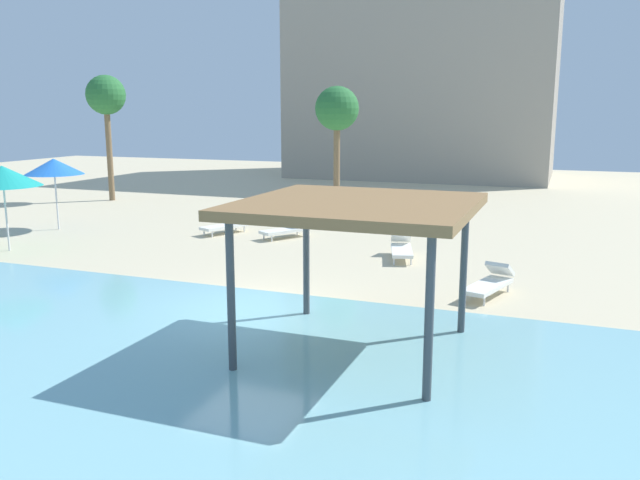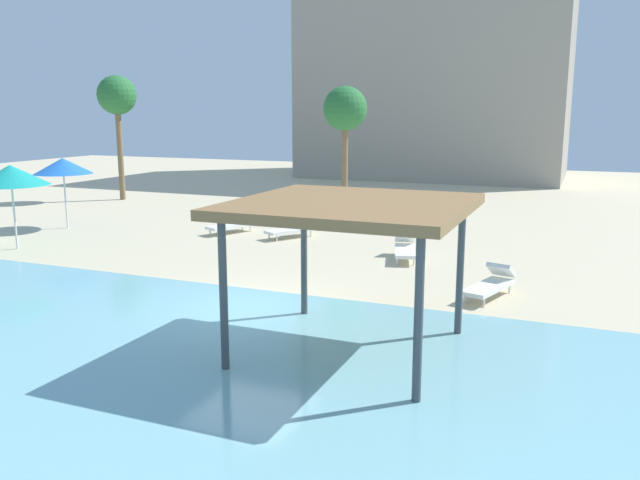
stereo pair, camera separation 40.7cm
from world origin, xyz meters
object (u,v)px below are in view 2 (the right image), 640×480
object	(u,v)px
lounge_chair_1	(294,228)
palm_tree_0	(117,98)
beach_umbrella_teal_3	(11,175)
beach_umbrella_blue_2	(63,166)
lounge_chair_6	(491,283)
palm_tree_1	(345,111)
lounge_chair_4	(234,224)
shade_pavilion	(351,211)
lounge_chair_5	(405,248)

from	to	relation	value
lounge_chair_1	palm_tree_0	bearing A→B (deg)	-85.15
beach_umbrella_teal_3	lounge_chair_1	size ratio (longest dim) A/B	1.39
lounge_chair_1	beach_umbrella_blue_2	bearing A→B (deg)	-49.13
lounge_chair_6	palm_tree_1	size ratio (longest dim) A/B	0.37
beach_umbrella_teal_3	palm_tree_1	size ratio (longest dim) A/B	0.50
lounge_chair_4	palm_tree_1	bearing A→B (deg)	-173.48
beach_umbrella_blue_2	palm_tree_0	distance (m)	8.60
shade_pavilion	palm_tree_1	bearing A→B (deg)	110.75
lounge_chair_4	palm_tree_0	world-z (taller)	palm_tree_0
palm_tree_0	lounge_chair_4	bearing A→B (deg)	-30.71
beach_umbrella_blue_2	palm_tree_0	size ratio (longest dim) A/B	0.43
beach_umbrella_blue_2	lounge_chair_4	xyz separation A→B (m)	(6.31, 1.62, -2.02)
beach_umbrella_blue_2	beach_umbrella_teal_3	world-z (taller)	beach_umbrella_teal_3
lounge_chair_5	lounge_chair_6	distance (m)	4.35
beach_umbrella_teal_3	lounge_chair_5	distance (m)	12.55
shade_pavilion	lounge_chair_1	xyz separation A→B (m)	(-5.57, 9.61, -2.29)
lounge_chair_5	beach_umbrella_teal_3	bearing A→B (deg)	-89.99
beach_umbrella_teal_3	palm_tree_0	world-z (taller)	palm_tree_0
beach_umbrella_teal_3	lounge_chair_4	bearing A→B (deg)	45.89
lounge_chair_4	shade_pavilion	bearing A→B (deg)	63.23
shade_pavilion	lounge_chair_1	bearing A→B (deg)	120.09
beach_umbrella_teal_3	lounge_chair_5	size ratio (longest dim) A/B	1.36
lounge_chair_4	lounge_chair_6	xyz separation A→B (m)	(9.85, -4.94, 0.00)
lounge_chair_4	palm_tree_0	bearing A→B (deg)	-97.19
lounge_chair_4	lounge_chair_6	world-z (taller)	same
beach_umbrella_blue_2	lounge_chair_1	xyz separation A→B (m)	(8.72, 1.63, -2.02)
beach_umbrella_teal_3	palm_tree_0	bearing A→B (deg)	113.37
shade_pavilion	beach_umbrella_blue_2	world-z (taller)	shade_pavilion
shade_pavilion	beach_umbrella_blue_2	bearing A→B (deg)	150.81
beach_umbrella_teal_3	lounge_chair_6	xyz separation A→B (m)	(14.87, 0.24, -2.04)
beach_umbrella_teal_3	palm_tree_1	distance (m)	13.60
lounge_chair_5	palm_tree_1	bearing A→B (deg)	-164.58
lounge_chair_4	lounge_chair_5	size ratio (longest dim) A/B	0.99
palm_tree_0	palm_tree_1	xyz separation A→B (m)	(11.70, 0.53, -0.63)
lounge_chair_6	palm_tree_1	bearing A→B (deg)	-128.74
lounge_chair_1	palm_tree_0	distance (m)	14.26
beach_umbrella_teal_3	palm_tree_1	bearing A→B (deg)	58.86
beach_umbrella_blue_2	palm_tree_0	xyz separation A→B (m)	(-3.45, 7.42, 2.65)
beach_umbrella_teal_3	lounge_chair_4	size ratio (longest dim) A/B	1.36
shade_pavilion	beach_umbrella_blue_2	size ratio (longest dim) A/B	1.52
lounge_chair_1	lounge_chair_5	distance (m)	4.81
lounge_chair_1	lounge_chair_6	size ratio (longest dim) A/B	0.98
beach_umbrella_teal_3	lounge_chair_1	xyz separation A→B (m)	(7.42, 5.19, -2.04)
shade_pavilion	lounge_chair_5	world-z (taller)	shade_pavilion
shade_pavilion	palm_tree_0	bearing A→B (deg)	139.03
beach_umbrella_blue_2	lounge_chair_4	bearing A→B (deg)	14.37
lounge_chair_5	palm_tree_1	size ratio (longest dim) A/B	0.37
lounge_chair_4	lounge_chair_1	bearing A→B (deg)	113.73
shade_pavilion	lounge_chair_1	distance (m)	11.34
lounge_chair_4	lounge_chair_6	size ratio (longest dim) A/B	0.99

